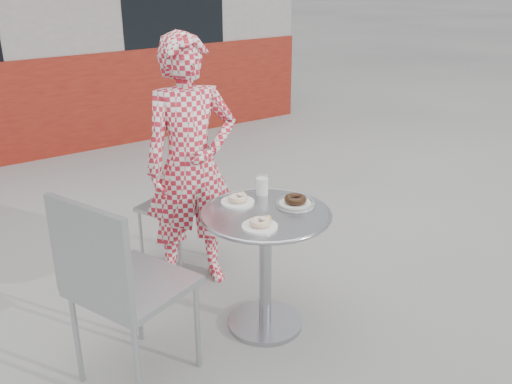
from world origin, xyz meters
TOP-DOWN VIEW (x-y plane):
  - ground at (0.00, 0.00)m, footprint 60.00×60.00m
  - bistro_table at (0.02, -0.01)m, footprint 0.68×0.68m
  - chair_far at (-0.04, 0.92)m, footprint 0.50×0.50m
  - chair_left at (-0.73, 0.01)m, footprint 0.60×0.60m
  - seated_person at (-0.05, 0.65)m, footprint 0.63×0.48m
  - plate_far at (-0.04, 0.18)m, footprint 0.18×0.18m
  - plate_near at (-0.11, -0.14)m, footprint 0.17×0.17m
  - plate_checker at (0.20, -0.02)m, footprint 0.20×0.20m
  - milk_cup at (0.14, 0.20)m, footprint 0.07×0.07m

SIDE VIEW (x-z plane):
  - ground at x=0.00m, z-range 0.00..0.00m
  - chair_far at x=-0.04m, z-range -0.15..0.63m
  - chair_left at x=-0.73m, z-range -0.19..0.79m
  - bistro_table at x=0.02m, z-range 0.17..0.86m
  - plate_checker at x=0.20m, z-range 0.68..0.73m
  - plate_near at x=-0.11m, z-range 0.68..0.73m
  - plate_far at x=-0.04m, z-range 0.68..0.73m
  - milk_cup at x=0.14m, z-range 0.68..0.80m
  - seated_person at x=-0.05m, z-range 0.00..1.53m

